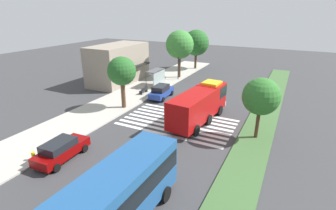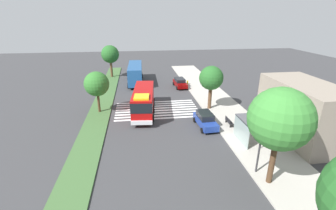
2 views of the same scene
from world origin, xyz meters
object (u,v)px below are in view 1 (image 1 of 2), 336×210
Objects in this scene: street_lamp at (178,56)px; sidewalk_tree_center at (196,43)px; parked_car_mid at (161,91)px; median_tree_west at (261,97)px; parked_car_west at (61,150)px; bus_stop_shelter at (157,75)px; bench_near_shelter at (144,90)px; sidewalk_tree_far_west at (122,72)px; sidewalk_tree_west at (180,45)px; fire_truck at (200,103)px; transit_bus at (109,202)px; fire_hydrant at (33,156)px.

sidewalk_tree_center is at bearing 2.52° from street_lamp.
parked_car_mid is 0.82× the size of median_tree_west.
bus_stop_shelter reaches higher than parked_car_west.
bench_near_shelter is 18.79m from sidewalk_tree_center.
bus_stop_shelter is at bearing 4.41° from sidewalk_tree_far_west.
street_lamp is at bearing 44.16° from median_tree_west.
sidewalk_tree_far_west is 0.78× the size of sidewalk_tree_west.
bench_near_shelter is at bearing 69.36° from fire_truck.
median_tree_west is (-6.46, -16.23, 3.51)m from bench_near_shelter.
transit_bus is 18.78m from sidewalk_tree_far_west.
parked_car_west is 2.15m from fire_hydrant.
sidewalk_tree_far_west is at bearing 2.26° from fire_hydrant.
parked_car_west is 1.03× the size of parked_car_mid.
fire_truck is 1.23× the size of sidewalk_tree_west.
sidewalk_tree_west reaches higher than sidewalk_tree_center.
bench_near_shelter is at bearing 7.09° from sidewalk_tree_far_west.
sidewalk_tree_far_west is (-9.70, -0.75, 2.65)m from bus_stop_shelter.
bench_near_shelter is at bearing -179.43° from bus_stop_shelter.
fire_hydrant is (-18.35, -1.21, -0.10)m from bench_near_shelter.
median_tree_west is at bearing -98.13° from fire_truck.
fire_truck is 13.58m from bus_stop_shelter.
fire_truck is at bearing -33.76° from fire_hydrant.
transit_bus is at bearing -165.14° from sidewalk_tree_center.
fire_hydrant is at bearing -179.01° from sidewalk_tree_west.
parked_car_mid is at bearing -94.76° from bench_near_shelter.
parked_car_mid is 22.49m from transit_bus.
sidewalk_tree_center is at bearing 32.17° from median_tree_west.
median_tree_west is at bearing -51.63° from fire_hydrant.
parked_car_mid is 0.58× the size of sidewalk_tree_west.
transit_bus is 23.94m from bench_near_shelter.
parked_car_west is 21.31m from bus_stop_shelter.
street_lamp is 2.16m from sidewalk_tree_west.
bus_stop_shelter is 19.47m from median_tree_west.
bus_stop_shelter is 14.60m from sidewalk_tree_center.
bus_stop_shelter is (25.13, 11.19, -0.26)m from transit_bus.
street_lamp reaches higher than fire_hydrant.
sidewalk_tree_west reaches higher than street_lamp.
bench_near_shelter is (0.24, 2.91, -0.31)m from parked_car_mid.
transit_bus is 10.45m from fire_hydrant.
street_lamp is 9.55× the size of fire_hydrant.
bench_near_shelter is at bearing 6.34° from parked_car_west.
bench_near_shelter is 17.82m from median_tree_west.
transit_bus reaches higher than bench_near_shelter.
sidewalk_tree_far_west is (-0.72, 9.44, 2.55)m from fire_truck.
sidewalk_tree_center reaches higher than bench_near_shelter.
street_lamp is (26.20, 1.80, 3.19)m from parked_car_west.
parked_car_mid is 0.75× the size of sidewalk_tree_far_west.
sidewalk_tree_center is at bearing 0.78° from fire_hydrant.
street_lamp reaches higher than bus_stop_shelter.
fire_truck is 16.15m from fire_hydrant.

